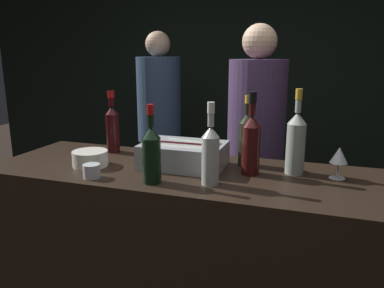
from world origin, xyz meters
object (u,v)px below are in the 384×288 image
at_px(candle_votive, 92,171).
at_px(person_in_hoodie, 159,121).
at_px(person_blond_tee, 255,147).
at_px(bowl_white, 90,158).
at_px(rose_wine_bottle, 296,141).
at_px(red_wine_bottle_tall, 112,127).
at_px(white_wine_bottle, 210,153).
at_px(ice_bin_with_bottles, 185,154).
at_px(red_wine_bottle_burgundy, 151,153).
at_px(wine_glass, 339,156).
at_px(champagne_bottle, 247,138).
at_px(red_wine_bottle_black_foil, 251,142).

distance_m(candle_votive, person_in_hoodie, 1.69).
bearing_deg(person_blond_tee, bowl_white, -30.22).
xyz_separation_m(candle_votive, rose_wine_bottle, (0.83, 0.34, 0.12)).
bearing_deg(red_wine_bottle_tall, white_wine_bottle, -27.41).
distance_m(ice_bin_with_bottles, red_wine_bottle_burgundy, 0.27).
bearing_deg(wine_glass, champagne_bottle, 170.08).
distance_m(wine_glass, person_blond_tee, 0.82).
distance_m(red_wine_bottle_black_foil, white_wine_bottle, 0.23).
distance_m(wine_glass, candle_votive, 1.07).
bearing_deg(bowl_white, white_wine_bottle, -6.43).
height_order(bowl_white, person_in_hoodie, person_in_hoodie).
distance_m(champagne_bottle, red_wine_bottle_tall, 0.74).
distance_m(wine_glass, red_wine_bottle_tall, 1.16).
relative_size(candle_votive, white_wine_bottle, 0.22).
bearing_deg(candle_votive, rose_wine_bottle, 22.47).
bearing_deg(ice_bin_with_bottles, white_wine_bottle, -47.63).
relative_size(bowl_white, wine_glass, 1.20).
height_order(red_wine_bottle_black_foil, person_blond_tee, person_blond_tee).
xyz_separation_m(candle_votive, red_wine_bottle_tall, (-0.14, 0.42, 0.11)).
bearing_deg(red_wine_bottle_tall, ice_bin_with_bottles, -16.23).
height_order(bowl_white, red_wine_bottle_burgundy, red_wine_bottle_burgundy).
height_order(bowl_white, person_blond_tee, person_blond_tee).
bearing_deg(champagne_bottle, wine_glass, -9.92).
height_order(ice_bin_with_bottles, wine_glass, wine_glass).
xyz_separation_m(red_wine_bottle_black_foil, red_wine_bottle_burgundy, (-0.37, -0.25, -0.02)).
relative_size(red_wine_bottle_tall, white_wine_bottle, 0.98).
bearing_deg(red_wine_bottle_black_foil, bowl_white, -171.14).
xyz_separation_m(wine_glass, rose_wine_bottle, (-0.18, 0.02, 0.05)).
xyz_separation_m(red_wine_bottle_tall, red_wine_bottle_burgundy, (0.41, -0.39, -0.01)).
xyz_separation_m(red_wine_bottle_black_foil, white_wine_bottle, (-0.13, -0.19, -0.01)).
bearing_deg(white_wine_bottle, bowl_white, 173.57).
relative_size(bowl_white, person_in_hoodie, 0.10).
distance_m(candle_votive, red_wine_bottle_black_foil, 0.71).
height_order(rose_wine_bottle, red_wine_bottle_burgundy, rose_wine_bottle).
xyz_separation_m(champagne_bottle, red_wine_bottle_burgundy, (-0.33, -0.37, -0.01)).
height_order(wine_glass, white_wine_bottle, white_wine_bottle).
relative_size(champagne_bottle, person_blond_tee, 0.20).
distance_m(bowl_white, champagne_bottle, 0.76).
xyz_separation_m(red_wine_bottle_tall, rose_wine_bottle, (0.97, -0.08, 0.01)).
relative_size(wine_glass, white_wine_bottle, 0.41).
bearing_deg(person_blond_tee, red_wine_bottle_burgundy, -7.91).
bearing_deg(red_wine_bottle_burgundy, candle_votive, -174.36).
bearing_deg(white_wine_bottle, ice_bin_with_bottles, 132.37).
height_order(ice_bin_with_bottles, red_wine_bottle_black_foil, red_wine_bottle_black_foil).
relative_size(candle_votive, red_wine_bottle_burgundy, 0.23).
relative_size(ice_bin_with_bottles, person_in_hoodie, 0.23).
height_order(candle_votive, red_wine_bottle_black_foil, red_wine_bottle_black_foil).
relative_size(ice_bin_with_bottles, white_wine_bottle, 1.13).
xyz_separation_m(bowl_white, red_wine_bottle_black_foil, (0.76, 0.12, 0.11)).
xyz_separation_m(red_wine_bottle_black_foil, person_blond_tee, (-0.09, 0.72, -0.20)).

